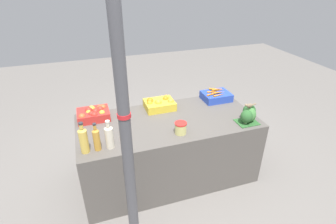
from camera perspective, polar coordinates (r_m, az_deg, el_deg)
name	(u,v)px	position (r m, az deg, el deg)	size (l,w,h in m)	color
ground_plane	(168,174)	(3.23, 0.00, -13.30)	(10.00, 10.00, 0.00)	slate
market_table	(168,149)	(2.99, 0.00, -7.98)	(1.89, 0.89, 0.75)	#56514C
support_pole	(125,130)	(1.81, -9.27, -3.93)	(0.09, 0.09, 2.38)	#4C4C51
apple_crate	(94,113)	(2.90, -15.83, -0.31)	(0.33, 0.26, 0.13)	red
orange_crate	(160,104)	(3.00, -1.79, 1.83)	(0.33, 0.26, 0.13)	gold
carrot_crate	(216,96)	(3.26, 10.44, 3.48)	(0.33, 0.26, 0.13)	#2847B7
broccoli_pile	(248,115)	(2.84, 17.08, -0.53)	(0.22, 0.20, 0.18)	#2D602D
juice_bottle_golden	(84,140)	(2.37, -17.90, -5.76)	(0.08, 0.08, 0.30)	gold
juice_bottle_amber	(97,139)	(2.37, -15.29, -5.63)	(0.06, 0.06, 0.27)	gold
juice_bottle_cloudy	(109,136)	(2.38, -12.66, -5.17)	(0.08, 0.08, 0.27)	beige
pickle_jar	(181,128)	(2.55, 2.77, -3.49)	(0.12, 0.12, 0.12)	#D1CC75
sparrow_bird	(249,105)	(2.76, 17.25, 1.39)	(0.14, 0.04, 0.05)	#4C3D2D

